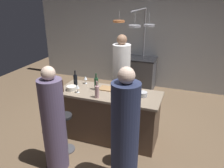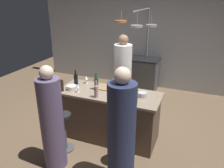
% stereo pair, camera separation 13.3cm
% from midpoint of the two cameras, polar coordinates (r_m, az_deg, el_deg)
% --- Properties ---
extents(ground_plane, '(9.00, 9.00, 0.00)m').
position_cam_midpoint_polar(ground_plane, '(4.31, 0.14, -13.16)').
color(ground_plane, brown).
extents(back_wall, '(6.40, 0.16, 2.60)m').
position_cam_midpoint_polar(back_wall, '(6.38, 9.93, 10.88)').
color(back_wall, '#B2B7BC').
rests_on(back_wall, ground_plane).
extents(kitchen_island, '(1.80, 0.72, 0.90)m').
position_cam_midpoint_polar(kitchen_island, '(4.07, 0.15, -7.92)').
color(kitchen_island, brown).
rests_on(kitchen_island, ground_plane).
extents(stove_range, '(0.80, 0.64, 0.89)m').
position_cam_midpoint_polar(stove_range, '(6.22, 8.62, 2.52)').
color(stove_range, '#47474C').
rests_on(stove_range, ground_plane).
extents(chef, '(0.37, 0.37, 1.74)m').
position_cam_midpoint_polar(chef, '(4.75, 3.53, 1.30)').
color(chef, white).
rests_on(chef, ground_plane).
extents(bar_stool_right, '(0.28, 0.28, 0.68)m').
position_cam_midpoint_polar(bar_stool_right, '(3.48, 4.44, -15.29)').
color(bar_stool_right, '#4C4C51').
rests_on(bar_stool_right, ground_plane).
extents(guest_right, '(0.36, 0.36, 1.71)m').
position_cam_midpoint_polar(guest_right, '(2.93, 3.72, -13.03)').
color(guest_right, '#262D4C').
rests_on(guest_right, ground_plane).
extents(bar_stool_left, '(0.28, 0.28, 0.68)m').
position_cam_midpoint_polar(bar_stool_left, '(3.86, -11.06, -11.49)').
color(bar_stool_left, '#4C4C51').
rests_on(bar_stool_left, ground_plane).
extents(guest_left, '(0.34, 0.34, 1.61)m').
position_cam_midpoint_polar(guest_left, '(3.38, -13.95, -9.53)').
color(guest_left, '#594C6B').
rests_on(guest_left, ground_plane).
extents(overhead_pot_rack, '(0.89, 1.44, 2.17)m').
position_cam_midpoint_polar(overhead_pot_rack, '(5.37, 7.89, 13.21)').
color(overhead_pot_rack, gray).
rests_on(overhead_pot_rack, ground_plane).
extents(potted_plant, '(0.36, 0.36, 0.52)m').
position_cam_midpoint_polar(potted_plant, '(5.81, -13.12, -0.79)').
color(potted_plant, brown).
rests_on(potted_plant, ground_plane).
extents(cutting_board, '(0.32, 0.22, 0.02)m').
position_cam_midpoint_polar(cutting_board, '(4.00, 0.05, -1.19)').
color(cutting_board, '#997047').
rests_on(cutting_board, kitchen_island).
extents(pepper_mill, '(0.05, 0.05, 0.21)m').
position_cam_midpoint_polar(pepper_mill, '(3.96, -11.64, -0.36)').
color(pepper_mill, '#382319').
rests_on(pepper_mill, kitchen_island).
extents(wine_bottle_green, '(0.07, 0.07, 0.30)m').
position_cam_midpoint_polar(wine_bottle_green, '(3.95, -3.07, 0.16)').
color(wine_bottle_green, '#193D23').
rests_on(wine_bottle_green, kitchen_island).
extents(wine_bottle_dark, '(0.07, 0.07, 0.31)m').
position_cam_midpoint_polar(wine_bottle_dark, '(4.14, -8.28, 1.00)').
color(wine_bottle_dark, black).
rests_on(wine_bottle_dark, kitchen_island).
extents(wine_bottle_red, '(0.07, 0.07, 0.32)m').
position_cam_midpoint_polar(wine_bottle_red, '(3.47, 7.10, -2.93)').
color(wine_bottle_red, '#143319').
rests_on(wine_bottle_red, kitchen_island).
extents(wine_bottle_rose, '(0.07, 0.07, 0.29)m').
position_cam_midpoint_polar(wine_bottle_rose, '(3.64, -3.00, -1.86)').
color(wine_bottle_rose, '#B78C8E').
rests_on(wine_bottle_rose, kitchen_island).
extents(wine_bottle_white, '(0.07, 0.07, 0.32)m').
position_cam_midpoint_polar(wine_bottle_white, '(3.85, 4.01, -0.25)').
color(wine_bottle_white, gray).
rests_on(wine_bottle_white, kitchen_island).
extents(wine_glass_near_left_guest, '(0.07, 0.07, 0.15)m').
position_cam_midpoint_polar(wine_glass_near_left_guest, '(3.54, 5.30, -2.72)').
color(wine_glass_near_left_guest, silver).
rests_on(wine_glass_near_left_guest, kitchen_island).
extents(wine_glass_near_right_guest, '(0.07, 0.07, 0.15)m').
position_cam_midpoint_polar(wine_glass_near_right_guest, '(4.25, -5.71, 1.53)').
color(wine_glass_near_right_guest, silver).
rests_on(wine_glass_near_right_guest, kitchen_island).
extents(wine_glass_by_chef, '(0.07, 0.07, 0.15)m').
position_cam_midpoint_polar(wine_glass_by_chef, '(3.88, -7.84, -0.61)').
color(wine_glass_by_chef, silver).
rests_on(wine_glass_by_chef, kitchen_island).
extents(mixing_bowl_steel, '(0.14, 0.14, 0.08)m').
position_cam_midpoint_polar(mixing_bowl_steel, '(3.73, 8.76, -2.72)').
color(mixing_bowl_steel, '#B7B7BC').
rests_on(mixing_bowl_steel, kitchen_island).
extents(mixing_bowl_wooden, '(0.17, 0.17, 0.06)m').
position_cam_midpoint_polar(mixing_bowl_wooden, '(3.67, 3.14, -3.00)').
color(mixing_bowl_wooden, brown).
rests_on(mixing_bowl_wooden, kitchen_island).
extents(mixing_bowl_ceramic, '(0.18, 0.18, 0.08)m').
position_cam_midpoint_polar(mixing_bowl_ceramic, '(4.02, -9.31, -0.91)').
color(mixing_bowl_ceramic, silver).
rests_on(mixing_bowl_ceramic, kitchen_island).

